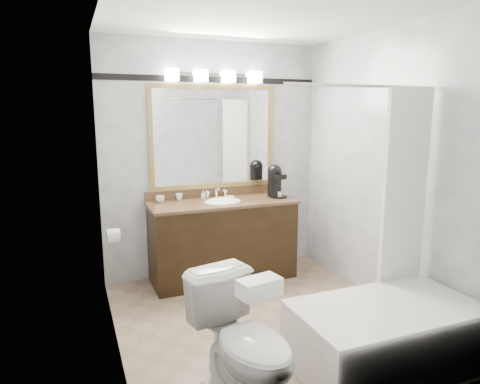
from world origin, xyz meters
name	(u,v)px	position (x,y,z in m)	size (l,w,h in m)	color
room	(264,177)	(0.00, 0.00, 1.25)	(2.42, 2.62, 2.52)	gray
vanity	(223,239)	(0.00, 1.02, 0.44)	(1.53, 0.58, 0.97)	black
mirror	(214,137)	(0.00, 1.28, 1.50)	(1.40, 0.04, 1.10)	#A88E4C
vanity_light_bar	(215,76)	(0.00, 1.23, 2.13)	(1.02, 0.14, 0.12)	silver
accent_stripe	(213,80)	(0.00, 1.29, 2.10)	(2.40, 0.01, 0.06)	black
bathtub	(387,326)	(0.55, -0.90, 0.28)	(1.30, 0.75, 1.96)	white
tp_roll	(114,236)	(-1.14, 0.66, 0.70)	(0.12, 0.12, 0.11)	white
toilet	(245,343)	(-0.54, -0.92, 0.39)	(0.44, 0.77, 0.79)	white
tissue_box	(259,287)	(-0.54, -1.12, 0.84)	(0.24, 0.13, 0.10)	white
coffee_maker	(275,180)	(0.61, 1.03, 1.03)	(0.19, 0.23, 0.36)	black
cup_left	(160,199)	(-0.62, 1.20, 0.88)	(0.09, 0.09, 0.07)	white
cup_right	(179,197)	(-0.41, 1.23, 0.88)	(0.08, 0.08, 0.07)	white
soap_bottle_a	(203,195)	(-0.16, 1.18, 0.90)	(0.04, 0.04, 0.09)	white
soap_bar	(230,197)	(0.12, 1.13, 0.86)	(0.09, 0.05, 0.03)	beige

